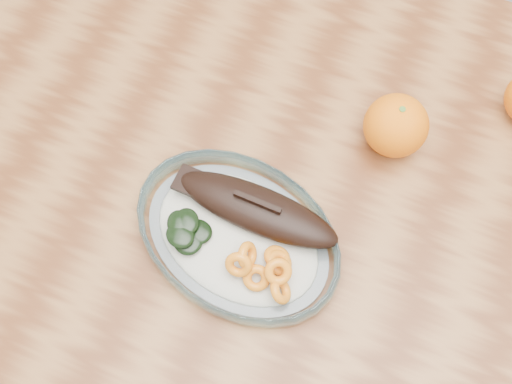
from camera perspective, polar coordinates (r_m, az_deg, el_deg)
ground at (r=1.54m, az=4.53°, el=-12.12°), size 3.00×3.00×0.00m
dining_table at (r=0.91m, az=7.50°, el=-3.71°), size 1.20×0.80×0.75m
plated_meal at (r=0.78m, az=-1.59°, el=-3.73°), size 0.58×0.58×0.08m
orange_left at (r=0.83m, az=12.33°, el=5.78°), size 0.08×0.08×0.08m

